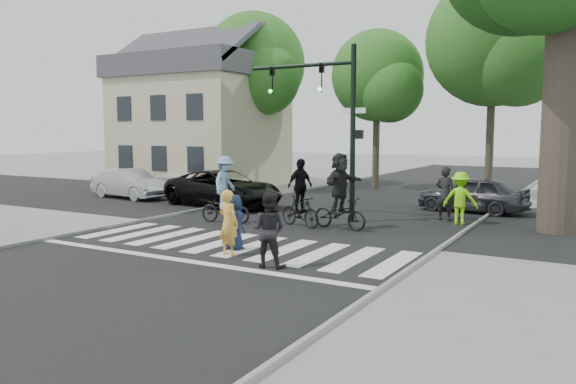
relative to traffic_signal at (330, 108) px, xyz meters
The scene contains 23 objects.
ground 7.33m from the traffic_signal, 93.27° to the right, with size 120.00×120.00×0.00m, color gray.
road_stem 4.09m from the traffic_signal, 106.46° to the right, with size 10.00×70.00×0.01m, color black.
road_cross 4.31m from the traffic_signal, 101.11° to the left, with size 70.00×10.00×0.01m, color black.
curb_left 6.74m from the traffic_signal, 167.50° to the right, with size 0.10×70.00×0.10m, color gray.
curb_right 6.19m from the traffic_signal, 14.31° to the right, with size 0.10×70.00×0.10m, color gray.
crosswalk 6.78m from the traffic_signal, 93.66° to the right, with size 10.00×3.85×0.01m.
traffic_signal is the anchor object (origin of this frame).
bg_tree_0 17.31m from the traffic_signal, 145.17° to the left, with size 5.46×5.20×8.97m.
bg_tree_1 13.26m from the traffic_signal, 134.31° to the left, with size 6.09×5.80×9.80m.
bg_tree_2 10.80m from the traffic_signal, 101.45° to the left, with size 5.04×4.80×8.40m.
bg_tree_3 10.35m from the traffic_signal, 66.46° to the left, with size 6.30×6.00×10.20m.
house 14.17m from the traffic_signal, 146.70° to the left, with size 8.40×8.10×8.82m.
pedestrian_woman 7.08m from the traffic_signal, 87.79° to the right, with size 0.61×0.40×1.67m, color #F3B441.
pedestrian_child 6.53m from the traffic_signal, 90.30° to the right, with size 0.71×0.46×1.46m, color #16213F.
pedestrian_adult 7.74m from the traffic_signal, 75.76° to the right, with size 0.85×0.66×1.74m, color black.
cyclist_left 4.67m from the traffic_signal, 140.24° to the right, with size 1.87×1.25×2.28m.
cyclist_mid 3.48m from the traffic_signal, 96.95° to the right, with size 1.77×1.12×2.23m.
cyclist_right 3.38m from the traffic_signal, 54.52° to the right, with size 2.00×1.86×2.43m.
car_suv 6.32m from the traffic_signal, 168.90° to the left, with size 2.48×5.38×1.50m, color black.
car_silver 11.33m from the traffic_signal, behind, with size 1.44×4.14×1.36m, color #BABBC0.
car_grey 6.77m from the traffic_signal, 48.62° to the left, with size 1.65×4.10×1.40m, color #36363C.
bystander_hivis 5.33m from the traffic_signal, 17.30° to the left, with size 1.14×0.65×1.76m, color #91FF13.
bystander_dark 4.97m from the traffic_signal, 27.31° to the left, with size 0.69×0.46×1.90m, color black.
Camera 1 is at (8.77, -11.46, 3.12)m, focal length 35.00 mm.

